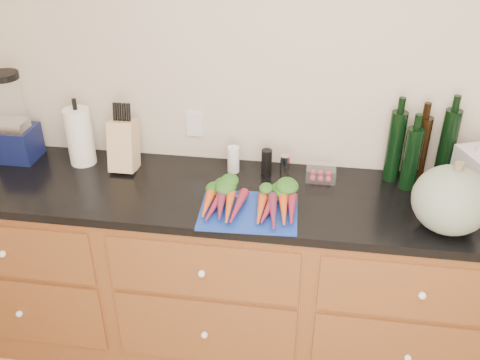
% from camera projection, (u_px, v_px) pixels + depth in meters
% --- Properties ---
extents(wall_back, '(4.10, 0.05, 2.60)m').
position_uv_depth(wall_back, '(323.00, 94.00, 2.45)').
color(wall_back, beige).
rests_on(wall_back, ground).
extents(cabinets, '(3.60, 0.64, 0.90)m').
position_uv_depth(cabinets, '(308.00, 283.00, 2.60)').
color(cabinets, brown).
rests_on(cabinets, ground).
extents(countertop, '(3.64, 0.62, 0.04)m').
position_uv_depth(countertop, '(315.00, 201.00, 2.36)').
color(countertop, black).
rests_on(countertop, cabinets).
extents(cutting_board, '(0.42, 0.33, 0.01)m').
position_uv_depth(cutting_board, '(249.00, 211.00, 2.25)').
color(cutting_board, '#1535A3').
rests_on(cutting_board, countertop).
extents(carrots, '(0.43, 0.32, 0.06)m').
position_uv_depth(carrots, '(250.00, 199.00, 2.27)').
color(carrots, '#E4541A').
rests_on(carrots, cutting_board).
extents(squash, '(0.30, 0.30, 0.27)m').
position_uv_depth(squash, '(451.00, 200.00, 2.08)').
color(squash, slate).
rests_on(squash, countertop).
extents(blender_appliance, '(0.17, 0.17, 0.44)m').
position_uv_depth(blender_appliance, '(14.00, 122.00, 2.58)').
color(blender_appliance, '#0E1544').
rests_on(blender_appliance, countertop).
extents(paper_towel, '(0.12, 0.12, 0.28)m').
position_uv_depth(paper_towel, '(80.00, 137.00, 2.56)').
color(paper_towel, white).
rests_on(paper_towel, countertop).
extents(knife_block, '(0.12, 0.12, 0.24)m').
position_uv_depth(knife_block, '(124.00, 145.00, 2.53)').
color(knife_block, tan).
rests_on(knife_block, countertop).
extents(grinder_salt, '(0.06, 0.06, 0.13)m').
position_uv_depth(grinder_salt, '(233.00, 159.00, 2.52)').
color(grinder_salt, white).
rests_on(grinder_salt, countertop).
extents(grinder_pepper, '(0.05, 0.05, 0.13)m').
position_uv_depth(grinder_pepper, '(267.00, 162.00, 2.50)').
color(grinder_pepper, black).
rests_on(grinder_pepper, countertop).
extents(canister_chrome, '(0.04, 0.04, 0.10)m').
position_uv_depth(canister_chrome, '(285.00, 165.00, 2.50)').
color(canister_chrome, silver).
rests_on(canister_chrome, countertop).
extents(tomato_box, '(0.14, 0.11, 0.06)m').
position_uv_depth(tomato_box, '(321.00, 173.00, 2.48)').
color(tomato_box, white).
rests_on(tomato_box, countertop).
extents(bottles, '(0.30, 0.15, 0.36)m').
position_uv_depth(bottles, '(419.00, 150.00, 2.39)').
color(bottles, black).
rests_on(bottles, countertop).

